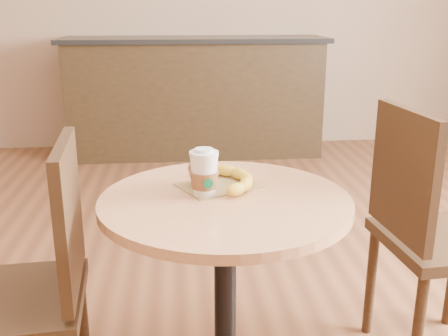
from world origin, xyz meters
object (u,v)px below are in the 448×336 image
(chair_left, at_px, (33,284))
(chair_right, at_px, (430,229))
(muffin, at_px, (203,172))
(cafe_table, at_px, (225,256))
(banana, at_px, (230,179))
(coffee_cup, at_px, (204,175))

(chair_left, xyz_separation_m, chair_right, (1.33, 0.24, 0.02))
(muffin, bearing_deg, chair_right, 4.93)
(cafe_table, xyz_separation_m, muffin, (-0.06, 0.11, 0.24))
(muffin, height_order, banana, muffin)
(coffee_cup, distance_m, muffin, 0.09)
(coffee_cup, height_order, muffin, coffee_cup)
(banana, bearing_deg, cafe_table, -115.23)
(cafe_table, bearing_deg, coffee_cup, 160.69)
(chair_left, height_order, coffee_cup, chair_left)
(chair_right, xyz_separation_m, muffin, (-0.81, -0.07, 0.26))
(chair_right, bearing_deg, cafe_table, 98.98)
(chair_left, distance_m, chair_right, 1.35)
(chair_right, xyz_separation_m, banana, (-0.73, -0.08, 0.24))
(chair_left, height_order, banana, chair_left)
(chair_left, height_order, muffin, chair_left)
(banana, bearing_deg, muffin, 164.07)
(muffin, bearing_deg, banana, -3.60)
(chair_left, bearing_deg, cafe_table, 91.02)
(chair_right, relative_size, muffin, 9.83)
(chair_left, distance_m, muffin, 0.61)
(chair_left, bearing_deg, muffin, 103.49)
(chair_left, xyz_separation_m, coffee_cup, (0.51, 0.08, 0.30))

